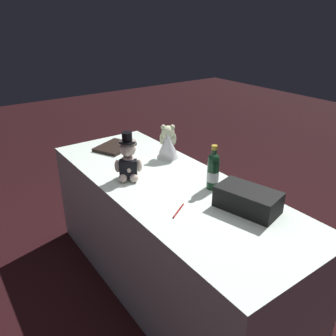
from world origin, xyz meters
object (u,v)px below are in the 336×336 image
at_px(teddy_bear_bride, 168,144).
at_px(signing_pen, 179,210).
at_px(champagne_bottle, 213,170).
at_px(gift_case_black, 248,200).
at_px(teddy_bear_groom, 128,161).
at_px(guestbook, 115,147).

distance_m(teddy_bear_bride, signing_pen, 0.73).
distance_m(champagne_bottle, signing_pen, 0.35).
distance_m(champagne_bottle, gift_case_black, 0.29).
bearing_deg(champagne_bottle, signing_pen, -74.14).
bearing_deg(gift_case_black, signing_pen, -122.91).
xyz_separation_m(teddy_bear_groom, teddy_bear_bride, (-0.13, 0.39, -0.01)).
bearing_deg(champagne_bottle, guestbook, -169.79).
bearing_deg(champagne_bottle, teddy_bear_groom, -140.16).
bearing_deg(teddy_bear_bride, teddy_bear_groom, -72.29).
bearing_deg(guestbook, gift_case_black, -18.30).
height_order(teddy_bear_bride, champagne_bottle, champagne_bottle).
bearing_deg(gift_case_black, champagne_bottle, 177.04).
bearing_deg(gift_case_black, teddy_bear_bride, 175.14).
relative_size(teddy_bear_bride, champagne_bottle, 0.90).
relative_size(signing_pen, gift_case_black, 0.38).
relative_size(teddy_bear_groom, teddy_bear_bride, 1.22).
bearing_deg(teddy_bear_groom, signing_pen, 2.14).
xyz_separation_m(teddy_bear_bride, champagne_bottle, (0.53, -0.05, 0.01)).
relative_size(champagne_bottle, signing_pen, 2.00).
bearing_deg(teddy_bear_bride, gift_case_black, -4.86).
relative_size(teddy_bear_groom, guestbook, 1.06).
height_order(teddy_bear_groom, gift_case_black, teddy_bear_groom).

